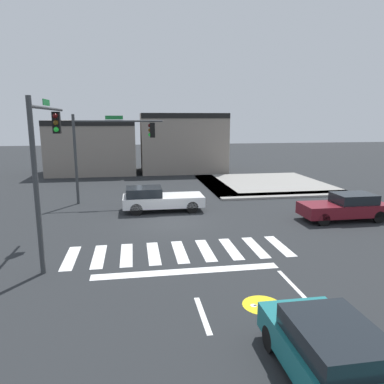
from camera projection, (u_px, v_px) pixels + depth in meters
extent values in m
plane|color=#232628|center=(169.00, 222.00, 19.36)|extent=(120.00, 120.00, 0.00)
cube|color=silver|center=(71.00, 258.00, 14.31)|extent=(0.48, 2.59, 0.01)
cube|color=silver|center=(99.00, 256.00, 14.49)|extent=(0.48, 2.59, 0.01)
cube|color=silver|center=(127.00, 255.00, 14.66)|extent=(0.48, 2.59, 0.01)
cube|color=silver|center=(154.00, 253.00, 14.83)|extent=(0.48, 2.59, 0.01)
cube|color=silver|center=(180.00, 252.00, 15.00)|extent=(0.48, 2.59, 0.01)
cube|color=silver|center=(206.00, 250.00, 15.17)|extent=(0.48, 2.59, 0.01)
cube|color=silver|center=(231.00, 249.00, 15.35)|extent=(0.48, 2.59, 0.01)
cube|color=silver|center=(255.00, 247.00, 15.52)|extent=(0.48, 2.59, 0.01)
cube|color=silver|center=(280.00, 246.00, 15.69)|extent=(0.48, 2.59, 0.01)
cube|color=white|center=(187.00, 271.00, 13.07)|extent=(6.80, 0.50, 0.01)
cube|color=white|center=(203.00, 315.00, 10.17)|extent=(0.16, 2.00, 0.01)
cylinder|color=yellow|center=(262.00, 305.00, 10.71)|extent=(1.17, 1.17, 0.01)
cylinder|color=white|center=(254.00, 305.00, 10.67)|extent=(0.19, 0.19, 0.00)
cylinder|color=white|center=(270.00, 304.00, 10.75)|extent=(0.19, 0.19, 0.00)
cube|color=white|center=(262.00, 305.00, 10.71)|extent=(0.53, 0.05, 0.00)
cube|color=gray|center=(287.00, 195.00, 25.79)|extent=(10.00, 1.60, 0.15)
cube|color=gray|center=(215.00, 185.00, 29.77)|extent=(1.60, 10.00, 0.15)
cube|color=gray|center=(264.00, 183.00, 30.43)|extent=(10.00, 10.00, 0.15)
cube|color=gray|center=(93.00, 147.00, 36.52)|extent=(8.45, 6.46, 5.27)
cube|color=black|center=(88.00, 123.00, 33.12)|extent=(8.45, 0.50, 0.50)
cube|color=gray|center=(182.00, 143.00, 37.61)|extent=(8.54, 5.88, 5.96)
cube|color=black|center=(186.00, 116.00, 34.41)|extent=(8.54, 0.50, 0.50)
cylinder|color=#383A3D|center=(76.00, 160.00, 22.94)|extent=(0.18, 0.18, 5.70)
cylinder|color=#383A3D|center=(119.00, 121.00, 22.90)|extent=(5.55, 0.12, 0.12)
cube|color=black|center=(152.00, 130.00, 23.35)|extent=(0.32, 0.32, 0.95)
sphere|color=#470A0A|center=(150.00, 125.00, 23.26)|extent=(0.22, 0.22, 0.22)
sphere|color=#4C330C|center=(150.00, 130.00, 23.32)|extent=(0.22, 0.22, 0.22)
sphere|color=#1ED833|center=(150.00, 135.00, 23.38)|extent=(0.22, 0.22, 0.22)
cube|color=#197233|center=(114.00, 118.00, 22.81)|extent=(1.10, 0.03, 0.24)
cylinder|color=#383A3D|center=(36.00, 188.00, 12.32)|extent=(0.18, 0.18, 6.17)
cylinder|color=#383A3D|center=(48.00, 108.00, 14.49)|extent=(0.12, 5.61, 0.12)
cube|color=black|center=(56.00, 123.00, 15.97)|extent=(0.32, 0.32, 0.95)
sphere|color=#470A0A|center=(55.00, 116.00, 15.75)|extent=(0.22, 0.22, 0.22)
sphere|color=#4C330C|center=(56.00, 123.00, 15.81)|extent=(0.22, 0.22, 0.22)
sphere|color=#1ED833|center=(56.00, 130.00, 15.87)|extent=(0.22, 0.22, 0.22)
cube|color=#197233|center=(46.00, 102.00, 14.18)|extent=(0.03, 1.10, 0.24)
cube|color=white|center=(163.00, 201.00, 21.60)|extent=(4.75, 1.94, 0.61)
cube|color=black|center=(144.00, 192.00, 21.31)|extent=(2.06, 1.71, 0.53)
cylinder|color=black|center=(188.00, 201.00, 22.74)|extent=(0.70, 0.22, 0.70)
cylinder|color=black|center=(192.00, 207.00, 21.08)|extent=(0.70, 0.22, 0.70)
cylinder|color=black|center=(136.00, 203.00, 22.23)|extent=(0.70, 0.22, 0.70)
cylinder|color=black|center=(136.00, 209.00, 20.57)|extent=(0.70, 0.22, 0.70)
cube|color=#196B70|center=(335.00, 363.00, 7.26)|extent=(1.82, 4.16, 0.63)
cube|color=black|center=(336.00, 337.00, 7.23)|extent=(1.60, 2.16, 0.46)
cylinder|color=black|center=(271.00, 338.00, 8.56)|extent=(0.22, 0.61, 0.61)
cylinder|color=black|center=(333.00, 332.00, 8.81)|extent=(0.22, 0.61, 0.61)
cube|color=maroon|center=(343.00, 209.00, 19.55)|extent=(4.63, 1.81, 0.65)
cube|color=black|center=(354.00, 198.00, 19.53)|extent=(2.09, 1.59, 0.51)
cylinder|color=black|center=(323.00, 219.00, 18.60)|extent=(0.66, 0.22, 0.66)
cylinder|color=black|center=(309.00, 212.00, 20.13)|extent=(0.66, 0.22, 0.66)
cylinder|color=black|center=(379.00, 217.00, 19.09)|extent=(0.66, 0.22, 0.66)
cylinder|color=black|center=(360.00, 210.00, 20.63)|extent=(0.66, 0.22, 0.66)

